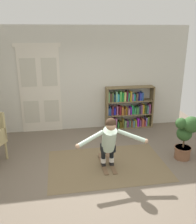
{
  "coord_description": "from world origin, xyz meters",
  "views": [
    {
      "loc": [
        -0.73,
        -4.14,
        2.76
      ],
      "look_at": [
        0.12,
        0.87,
        1.05
      ],
      "focal_mm": 39.0,
      "sensor_mm": 36.0,
      "label": 1
    }
  ],
  "objects": [
    {
      "name": "rug",
      "position": [
        0.24,
        0.37,
        0.0
      ],
      "size": [
        2.5,
        1.67,
        0.01
      ],
      "primitive_type": "cube",
      "color": "brown",
      "rests_on": "ground"
    },
    {
      "name": "bookshelf",
      "position": [
        1.27,
        2.39,
        0.57
      ],
      "size": [
        1.39,
        0.3,
        1.23
      ],
      "color": "brown",
      "rests_on": "ground"
    },
    {
      "name": "potted_plant",
      "position": [
        1.99,
        0.36,
        0.61
      ],
      "size": [
        0.51,
        0.47,
        1.03
      ],
      "color": "brown",
      "rests_on": "ground"
    },
    {
      "name": "back_wall",
      "position": [
        0.0,
        2.6,
        1.45
      ],
      "size": [
        6.0,
        0.1,
        2.9
      ],
      "primitive_type": "cube",
      "color": "beige",
      "rests_on": "ground"
    },
    {
      "name": "skis_pair",
      "position": [
        0.24,
        0.4,
        0.02
      ],
      "size": [
        0.27,
        0.81,
        0.07
      ],
      "color": "brown",
      "rests_on": "rug"
    },
    {
      "name": "person_skier",
      "position": [
        0.24,
        0.21,
        0.69
      ],
      "size": [
        1.41,
        0.61,
        1.11
      ],
      "color": "white",
      "rests_on": "skis_pair"
    },
    {
      "name": "ground_plane",
      "position": [
        0.0,
        0.0,
        0.0
      ],
      "size": [
        7.2,
        7.2,
        0.0
      ],
      "primitive_type": "plane",
      "color": "#6B5E4F"
    },
    {
      "name": "double_door",
      "position": [
        -1.21,
        2.54,
        1.23
      ],
      "size": [
        1.22,
        0.05,
        2.45
      ],
      "color": "beige",
      "rests_on": "ground"
    }
  ]
}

